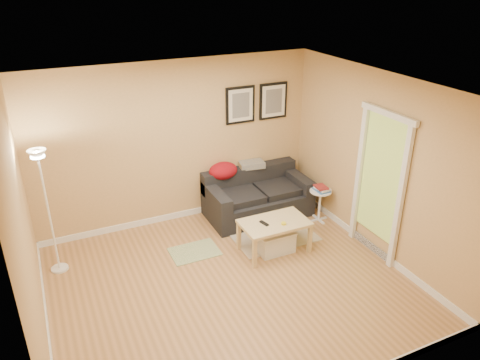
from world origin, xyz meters
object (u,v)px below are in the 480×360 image
(storage_bin, at_px, (274,241))
(book_stack, at_px, (322,188))
(coffee_table, at_px, (274,236))
(side_table, at_px, (320,206))
(sofa, at_px, (258,194))
(floor_lamp, at_px, (49,216))

(storage_bin, distance_m, book_stack, 1.28)
(coffee_table, height_order, side_table, side_table)
(sofa, relative_size, coffee_table, 1.75)
(side_table, bearing_deg, storage_bin, -156.53)
(side_table, bearing_deg, sofa, 143.71)
(floor_lamp, bearing_deg, side_table, -5.20)
(storage_bin, height_order, side_table, side_table)
(coffee_table, xyz_separation_m, side_table, (1.11, 0.47, 0.03))
(side_table, bearing_deg, coffee_table, -156.84)
(floor_lamp, bearing_deg, sofa, 4.26)
(side_table, xyz_separation_m, book_stack, (0.01, -0.00, 0.31))
(sofa, bearing_deg, side_table, -36.29)
(sofa, height_order, storage_bin, sofa)
(coffee_table, bearing_deg, side_table, 30.27)
(side_table, height_order, floor_lamp, floor_lamp)
(side_table, relative_size, floor_lamp, 0.30)
(coffee_table, bearing_deg, book_stack, 29.98)
(coffee_table, height_order, storage_bin, coffee_table)
(side_table, bearing_deg, floor_lamp, 174.80)
(sofa, height_order, book_stack, sofa)
(sofa, bearing_deg, storage_bin, -104.39)
(book_stack, distance_m, floor_lamp, 4.05)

